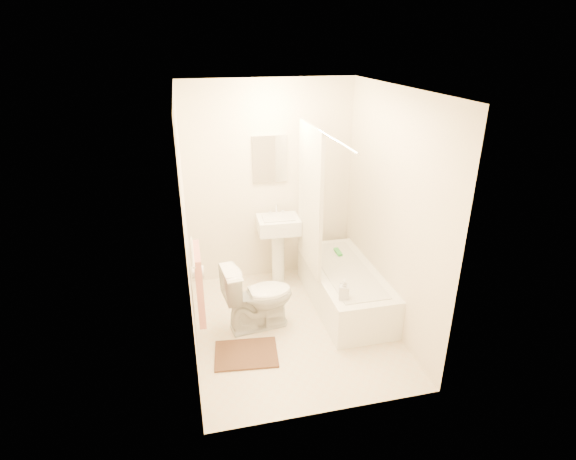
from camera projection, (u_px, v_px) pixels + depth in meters
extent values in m
plane|color=beige|center=(293.00, 326.00, 4.72)|extent=(2.40, 2.40, 0.00)
plane|color=white|center=(295.00, 89.00, 3.77)|extent=(2.40, 2.40, 0.00)
cube|color=beige|center=(270.00, 184.00, 5.32)|extent=(2.00, 0.02, 2.40)
cube|color=beige|center=(186.00, 230.00, 4.03)|extent=(0.02, 2.40, 2.40)
cube|color=beige|center=(392.00, 212.00, 4.45)|extent=(0.02, 2.40, 2.40)
cube|color=white|center=(270.00, 159.00, 5.18)|extent=(0.40, 0.03, 0.55)
cylinder|color=silver|center=(324.00, 133.00, 4.08)|extent=(0.03, 1.70, 0.03)
cube|color=silver|center=(310.00, 199.00, 4.75)|extent=(0.04, 0.80, 1.55)
cylinder|color=silver|center=(193.00, 252.00, 3.86)|extent=(0.02, 0.60, 0.02)
cube|color=#CC7266|center=(199.00, 284.00, 3.99)|extent=(0.06, 0.45, 0.66)
cylinder|color=white|center=(198.00, 272.00, 4.36)|extent=(0.11, 0.12, 0.12)
imported|color=white|center=(258.00, 296.00, 4.60)|extent=(0.77, 0.49, 0.71)
cube|color=#4F281B|center=(246.00, 354.00, 4.30)|extent=(0.64, 0.51, 0.02)
imported|color=silver|center=(344.00, 289.00, 4.36)|extent=(0.12, 0.12, 0.21)
cube|color=green|center=(338.00, 252.00, 5.31)|extent=(0.06, 0.19, 0.04)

